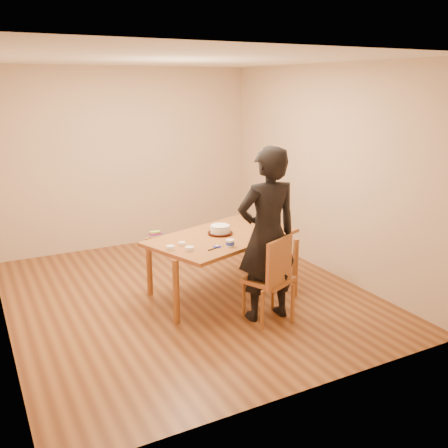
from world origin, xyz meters
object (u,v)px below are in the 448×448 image
dining_chair (268,279)px  cake_plate (220,233)px  cake (220,229)px  person (267,235)px  dining_table (222,237)px

dining_chair → cake_plate: cake_plate is taller
dining_chair → cake: 0.92m
dining_chair → person: (0.00, 0.05, 0.48)m
dining_table → person: bearing=-97.6°
cake → person: (0.15, -0.79, 0.12)m
dining_table → dining_chair: bearing=-98.2°
dining_table → dining_chair: dining_table is taller
dining_table → person: 0.77m
cake_plate → person: size_ratio=0.16×
cake_plate → cake: cake is taller
cake_plate → cake: (0.00, 0.00, 0.05)m
cake_plate → person: person is taller
cake → dining_chair: bearing=-80.1°
cake → person: person is taller
dining_table → cake: (0.00, 0.06, 0.08)m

